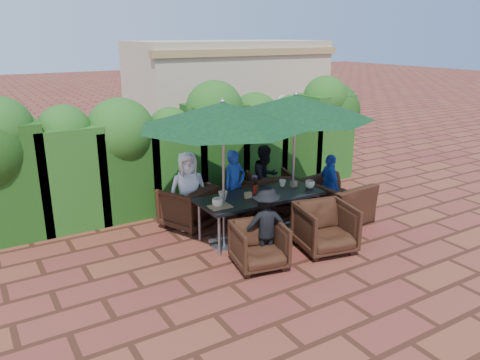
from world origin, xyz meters
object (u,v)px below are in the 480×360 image
umbrella_right (296,106)px  chair_near_right (325,226)px  chair_end_right (337,194)px  chair_near_left (259,243)px  umbrella_left (223,115)px  chair_far_right (271,189)px  chair_far_mid (233,199)px  chair_far_left (188,204)px  dining_table (260,199)px

umbrella_right → chair_near_right: size_ratio=3.11×
chair_end_right → chair_near_left: bearing=106.7°
umbrella_left → chair_near_right: umbrella_left is taller
chair_far_right → chair_end_right: (0.77, -1.07, 0.08)m
umbrella_right → chair_end_right: size_ratio=2.33×
chair_end_right → chair_far_right: bearing=32.4°
chair_far_right → chair_near_right: chair_near_right is taller
chair_far_right → chair_near_left: size_ratio=1.11×
chair_near_left → chair_end_right: 2.48m
chair_far_right → chair_end_right: size_ratio=0.73×
umbrella_left → chair_near_right: size_ratio=3.07×
umbrella_left → chair_far_mid: bearing=53.0°
chair_far_left → chair_far_right: chair_far_left is taller
chair_far_right → chair_near_right: (-0.32, -2.01, 0.01)m
dining_table → umbrella_right: umbrella_right is taller
umbrella_left → chair_end_right: bearing=-1.1°
chair_far_mid → chair_end_right: size_ratio=0.64×
dining_table → chair_near_right: bearing=-61.2°
chair_near_right → chair_end_right: size_ratio=0.75×
chair_far_right → chair_far_mid: bearing=13.3°
umbrella_left → umbrella_right: bearing=4.5°
umbrella_left → chair_far_mid: size_ratio=3.60×
chair_near_left → chair_end_right: size_ratio=0.66×
chair_far_right → dining_table: bearing=62.8°
umbrella_left → chair_far_left: umbrella_left is taller
umbrella_right → chair_end_right: umbrella_right is taller
dining_table → umbrella_left: umbrella_left is taller
umbrella_right → chair_near_right: (-0.17, -1.11, -1.78)m
chair_far_right → chair_near_right: size_ratio=0.98×
chair_far_left → chair_end_right: 2.81m
chair_near_right → chair_end_right: chair_end_right is taller
chair_near_right → chair_far_right: bearing=92.8°
umbrella_right → chair_near_left: umbrella_right is taller
chair_near_left → chair_near_right: chair_near_right is taller
dining_table → chair_near_left: 1.20m
chair_far_left → chair_near_right: (1.48, -2.08, 0.01)m
umbrella_right → chair_far_right: bearing=80.3°
umbrella_right → chair_far_left: (-1.64, 0.98, -1.79)m
umbrella_right → chair_far_right: umbrella_right is taller
chair_far_left → chair_near_left: 2.01m
chair_far_left → chair_near_right: 2.55m
umbrella_right → chair_far_left: bearing=149.3°
chair_near_left → chair_far_mid: bearing=81.8°
dining_table → chair_far_left: (-0.90, 1.03, -0.25)m
chair_far_left → umbrella_left: bearing=72.6°
dining_table → chair_far_left: 1.39m
dining_table → chair_near_right: size_ratio=2.53×
dining_table → umbrella_right: 1.71m
umbrella_left → dining_table: bearing=5.0°
dining_table → chair_far_right: (0.90, 0.96, -0.25)m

